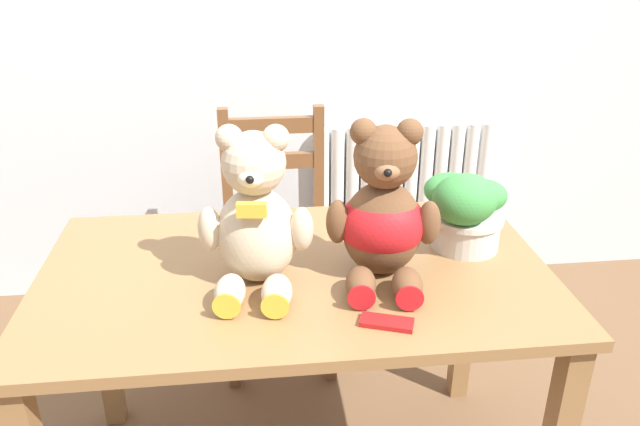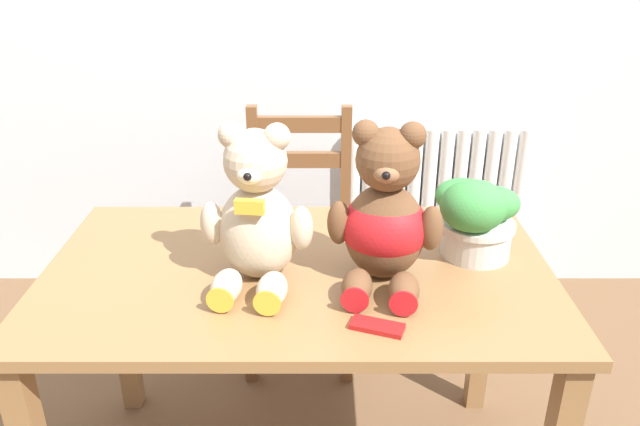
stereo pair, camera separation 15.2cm
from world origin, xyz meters
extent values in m
cylinder|color=white|center=(0.21, 1.54, 0.38)|extent=(0.06, 0.06, 0.77)
cylinder|color=white|center=(0.27, 1.54, 0.38)|extent=(0.06, 0.06, 0.77)
cylinder|color=white|center=(0.34, 1.54, 0.38)|extent=(0.06, 0.06, 0.77)
cylinder|color=white|center=(0.41, 1.54, 0.38)|extent=(0.06, 0.06, 0.77)
cylinder|color=white|center=(0.48, 1.54, 0.38)|extent=(0.06, 0.06, 0.77)
cylinder|color=white|center=(0.54, 1.54, 0.38)|extent=(0.06, 0.06, 0.77)
cylinder|color=white|center=(0.61, 1.54, 0.38)|extent=(0.06, 0.06, 0.77)
cylinder|color=white|center=(0.68, 1.54, 0.38)|extent=(0.06, 0.06, 0.77)
cylinder|color=white|center=(0.74, 1.54, 0.38)|extent=(0.06, 0.06, 0.77)
cylinder|color=white|center=(0.81, 1.54, 0.38)|extent=(0.06, 0.06, 0.77)
cylinder|color=white|center=(0.88, 1.54, 0.38)|extent=(0.06, 0.06, 0.77)
cylinder|color=white|center=(0.95, 1.54, 0.38)|extent=(0.06, 0.06, 0.77)
cube|color=white|center=(0.58, 1.54, 0.02)|extent=(0.81, 0.10, 0.04)
cube|color=olive|center=(0.00, 0.39, 0.73)|extent=(1.31, 0.77, 0.03)
cube|color=olive|center=(-0.61, 0.72, 0.36)|extent=(0.06, 0.06, 0.72)
cube|color=olive|center=(0.61, 0.72, 0.36)|extent=(0.06, 0.06, 0.72)
cube|color=brown|center=(-0.02, 1.06, 0.45)|extent=(0.40, 0.45, 0.03)
cube|color=brown|center=(0.16, 0.85, 0.22)|extent=(0.04, 0.04, 0.44)
cube|color=brown|center=(-0.20, 0.85, 0.22)|extent=(0.04, 0.04, 0.44)
cube|color=brown|center=(0.16, 1.27, 0.47)|extent=(0.04, 0.04, 0.94)
cube|color=brown|center=(-0.20, 1.27, 0.47)|extent=(0.04, 0.04, 0.94)
cube|color=brown|center=(-0.02, 1.27, 0.87)|extent=(0.32, 0.03, 0.06)
cube|color=brown|center=(-0.02, 1.27, 0.73)|extent=(0.32, 0.03, 0.06)
ellipsoid|color=beige|center=(-0.09, 0.35, 0.87)|extent=(0.22, 0.19, 0.24)
sphere|color=beige|center=(-0.09, 0.35, 1.06)|extent=(0.15, 0.15, 0.15)
sphere|color=beige|center=(-0.04, 0.35, 1.12)|extent=(0.06, 0.06, 0.06)
sphere|color=beige|center=(-0.15, 0.36, 1.12)|extent=(0.06, 0.06, 0.06)
ellipsoid|color=white|center=(-0.10, 0.29, 1.05)|extent=(0.07, 0.06, 0.05)
sphere|color=black|center=(-0.10, 0.27, 1.05)|extent=(0.02, 0.02, 0.02)
ellipsoid|color=beige|center=(0.01, 0.32, 0.90)|extent=(0.06, 0.06, 0.11)
ellipsoid|color=beige|center=(-0.21, 0.34, 0.90)|extent=(0.06, 0.06, 0.11)
ellipsoid|color=beige|center=(-0.05, 0.22, 0.79)|extent=(0.09, 0.13, 0.07)
cylinder|color=gold|center=(-0.06, 0.16, 0.79)|extent=(0.06, 0.01, 0.06)
ellipsoid|color=beige|center=(-0.16, 0.23, 0.79)|extent=(0.09, 0.13, 0.07)
cylinder|color=gold|center=(-0.17, 0.17, 0.79)|extent=(0.06, 0.01, 0.06)
cube|color=gold|center=(-0.10, 0.27, 0.98)|extent=(0.07, 0.03, 0.03)
ellipsoid|color=brown|center=(0.22, 0.35, 0.87)|extent=(0.22, 0.20, 0.25)
sphere|color=brown|center=(0.22, 0.35, 1.06)|extent=(0.15, 0.15, 0.15)
sphere|color=brown|center=(0.27, 0.34, 1.12)|extent=(0.06, 0.06, 0.06)
sphere|color=brown|center=(0.16, 0.36, 1.12)|extent=(0.06, 0.06, 0.06)
ellipsoid|color=#8C5F3F|center=(0.21, 0.29, 1.05)|extent=(0.07, 0.07, 0.05)
sphere|color=black|center=(0.21, 0.27, 1.05)|extent=(0.02, 0.02, 0.02)
ellipsoid|color=brown|center=(0.32, 0.31, 0.90)|extent=(0.07, 0.07, 0.12)
ellipsoid|color=brown|center=(0.10, 0.35, 0.90)|extent=(0.07, 0.07, 0.12)
ellipsoid|color=brown|center=(0.25, 0.22, 0.79)|extent=(0.09, 0.13, 0.07)
cylinder|color=red|center=(0.25, 0.16, 0.79)|extent=(0.07, 0.02, 0.07)
ellipsoid|color=brown|center=(0.14, 0.23, 0.79)|extent=(0.09, 0.13, 0.07)
cylinder|color=red|center=(0.14, 0.17, 0.79)|extent=(0.07, 0.02, 0.07)
ellipsoid|color=red|center=(0.22, 0.35, 0.89)|extent=(0.24, 0.21, 0.18)
cylinder|color=beige|center=(0.48, 0.46, 0.80)|extent=(0.18, 0.18, 0.10)
cylinder|color=beige|center=(0.48, 0.46, 0.84)|extent=(0.20, 0.20, 0.02)
ellipsoid|color=#3D8E42|center=(0.51, 0.47, 0.89)|extent=(0.14, 0.11, 0.09)
ellipsoid|color=#3D8E42|center=(0.44, 0.51, 0.90)|extent=(0.15, 0.15, 0.09)
ellipsoid|color=#3D8E42|center=(0.45, 0.42, 0.91)|extent=(0.17, 0.15, 0.14)
cube|color=red|center=(0.18, 0.12, 0.76)|extent=(0.13, 0.09, 0.01)
camera|label=1|loc=(-0.09, -1.02, 1.56)|focal=35.00mm
camera|label=2|loc=(0.06, -1.03, 1.56)|focal=35.00mm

